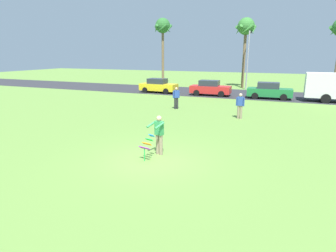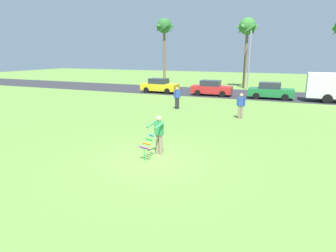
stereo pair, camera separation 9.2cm
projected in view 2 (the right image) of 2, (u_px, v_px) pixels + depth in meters
The scene contains 12 objects.
ground_plane at pixel (152, 160), 11.74m from camera, with size 120.00×120.00×0.00m, color olive.
road_strip at pixel (238, 94), 31.21m from camera, with size 120.00×8.00×0.01m, color #2D2D33.
person_kite_flyer at pixel (159, 134), 12.14m from camera, with size 0.66×0.74×1.73m.
kite_held at pixel (147, 144), 11.60m from camera, with size 0.53×0.69×1.03m.
parked_car_yellow at pixel (160, 86), 32.05m from camera, with size 4.25×1.93×1.60m.
parked_car_red at pixel (211, 88), 29.78m from camera, with size 4.25×1.92×1.60m.
parked_car_green at pixel (271, 91), 27.57m from camera, with size 4.26×1.95×1.60m.
palm_tree_left_near at pixel (164, 29), 40.18m from camera, with size 2.58×2.71×9.26m.
palm_tree_right_near at pixel (247, 29), 35.06m from camera, with size 2.58×2.71×8.69m.
streetlight_pole at pixel (250, 56), 34.33m from camera, with size 0.24×1.65×7.00m.
person_walker_near at pixel (241, 105), 18.99m from camera, with size 0.57×0.24×1.73m.
person_walker_far at pixel (177, 97), 22.45m from camera, with size 0.46×0.40×1.73m.
Camera 2 is at (4.88, -9.90, 4.28)m, focal length 30.13 mm.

